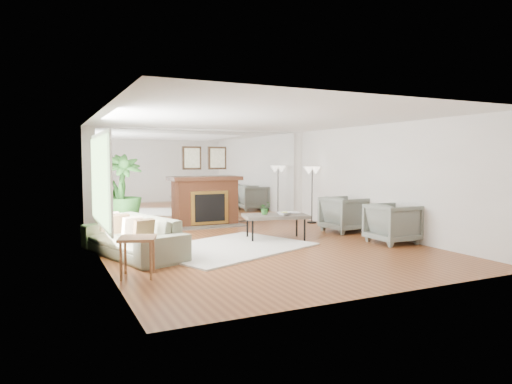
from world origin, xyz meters
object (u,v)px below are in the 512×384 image
potted_ficus (121,194)px  armchair_back (345,214)px  side_table (137,243)px  fireplace (207,200)px  floor_lamp (312,175)px  armchair_front (393,223)px  sofa (132,236)px  coffee_table (276,217)px

potted_ficus → armchair_back: bearing=-13.8°
side_table → fireplace: bearing=59.6°
potted_ficus → floor_lamp: (5.05, 0.38, 0.32)m
armchair_front → potted_ficus: size_ratio=0.49×
sofa → armchair_back: armchair_back is taller
fireplace → side_table: 5.24m
coffee_table → side_table: (-3.27, -1.90, 0.00)m
armchair_back → fireplace: bearing=43.2°
fireplace → armchair_front: bearing=-57.1°
side_table → potted_ficus: (0.30, 3.35, 0.48)m
fireplace → sofa: 3.87m
side_table → potted_ficus: potted_ficus is taller
armchair_front → sofa: bearing=79.0°
potted_ficus → side_table: bearing=-95.1°
armchair_back → coffee_table: bearing=92.5°
sofa → armchair_front: size_ratio=2.64×
fireplace → armchair_front: size_ratio=2.28×
armchair_front → potted_ficus: bearing=60.6°
potted_ficus → floor_lamp: 5.07m
side_table → floor_lamp: floor_lamp is taller
coffee_table → armchair_front: (1.98, -1.40, -0.08)m
coffee_table → potted_ficus: 3.34m
sofa → side_table: 1.55m
sofa → armchair_front: armchair_front is taller
coffee_table → sofa: 3.10m
sofa → coffee_table: bearing=79.9°
potted_ficus → floor_lamp: size_ratio=1.20×
coffee_table → fireplace: bearing=103.4°
potted_ficus → fireplace: bearing=26.2°
coffee_table → potted_ficus: (-2.97, 1.46, 0.49)m
fireplace → side_table: size_ratio=3.16×
armchair_back → armchair_front: (0.00, -1.63, -0.01)m
floor_lamp → fireplace: bearing=163.9°
armchair_back → side_table: (-5.25, -2.13, 0.07)m
sofa → fireplace: bearing=123.6°
fireplace → floor_lamp: size_ratio=1.35×
fireplace → armchair_back: fireplace is taller
side_table → floor_lamp: (5.35, 3.73, 0.80)m
fireplace → potted_ficus: fireplace is taller
sofa → armchair_front: 5.15m
fireplace → floor_lamp: (2.70, -0.78, 0.64)m
fireplace → coffee_table: (0.62, -2.61, -0.17)m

